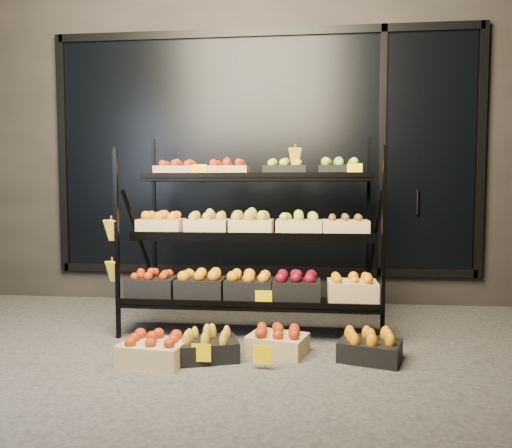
# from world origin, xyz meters

# --- Properties ---
(ground) EXTENTS (24.00, 24.00, 0.00)m
(ground) POSITION_xyz_m (0.00, 0.00, 0.00)
(ground) COLOR #514F4C
(ground) RESTS_ON ground
(building) EXTENTS (6.00, 2.08, 3.50)m
(building) POSITION_xyz_m (0.00, 2.59, 1.75)
(building) COLOR #2D2826
(building) RESTS_ON ground
(display_rack) EXTENTS (2.18, 1.02, 1.66)m
(display_rack) POSITION_xyz_m (-0.01, 0.60, 0.79)
(display_rack) COLOR black
(display_rack) RESTS_ON ground
(tag_floor_a) EXTENTS (0.13, 0.01, 0.12)m
(tag_floor_a) POSITION_xyz_m (-0.23, -0.40, 0.06)
(tag_floor_a) COLOR #F2C100
(tag_floor_a) RESTS_ON ground
(tag_floor_b) EXTENTS (0.13, 0.01, 0.12)m
(tag_floor_b) POSITION_xyz_m (0.18, -0.40, 0.06)
(tag_floor_b) COLOR #F2C100
(tag_floor_b) RESTS_ON ground
(floor_crate_left) EXTENTS (0.46, 0.36, 0.21)m
(floor_crate_left) POSITION_xyz_m (-0.57, -0.35, 0.10)
(floor_crate_left) COLOR tan
(floor_crate_left) RESTS_ON ground
(floor_crate_midleft) EXTENTS (0.48, 0.41, 0.20)m
(floor_crate_midleft) POSITION_xyz_m (-0.22, -0.23, 0.09)
(floor_crate_midleft) COLOR black
(floor_crate_midleft) RESTS_ON ground
(floor_crate_midright) EXTENTS (0.47, 0.40, 0.20)m
(floor_crate_midright) POSITION_xyz_m (0.25, -0.07, 0.09)
(floor_crate_midright) COLOR tan
(floor_crate_midright) RESTS_ON ground
(floor_crate_right) EXTENTS (0.48, 0.41, 0.20)m
(floor_crate_right) POSITION_xyz_m (0.90, -0.15, 0.10)
(floor_crate_right) COLOR black
(floor_crate_right) RESTS_ON ground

